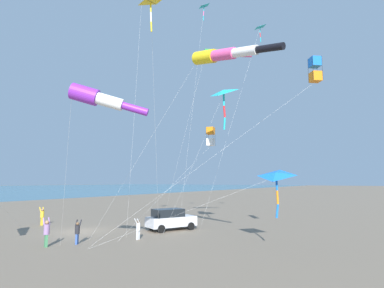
# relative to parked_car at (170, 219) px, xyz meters

# --- Properties ---
(ground_plane) EXTENTS (600.00, 600.00, 0.00)m
(ground_plane) POSITION_rel_parked_car_xyz_m (6.06, 4.80, -0.95)
(ground_plane) COLOR #756654
(parked_car) EXTENTS (3.48, 4.68, 1.85)m
(parked_car) POSITION_rel_parked_car_xyz_m (0.00, 0.00, 0.00)
(parked_car) COLOR silver
(parked_car) RESTS_ON ground_plane
(cooler_box) EXTENTS (0.62, 0.42, 0.42)m
(cooler_box) POSITION_rel_parked_car_xyz_m (2.88, -0.48, -0.74)
(cooler_box) COLOR black
(cooler_box) RESTS_ON ground_plane
(person_adult_flyer) EXTENTS (0.57, 0.46, 1.75)m
(person_adult_flyer) POSITION_rel_parked_car_xyz_m (12.27, 4.48, 0.00)
(person_adult_flyer) COLOR gold
(person_adult_flyer) RESTS_ON ground_plane
(person_child_green_jacket) EXTENTS (0.54, 0.58, 1.63)m
(person_child_green_jacket) POSITION_rel_parked_car_xyz_m (1.72, 8.35, -0.06)
(person_child_green_jacket) COLOR #335199
(person_child_green_jacket) RESTS_ON ground_plane
(person_child_grey_jacket) EXTENTS (0.65, 0.56, 1.88)m
(person_child_grey_jacket) POSITION_rel_parked_car_xyz_m (2.70, 10.01, 0.07)
(person_child_grey_jacket) COLOR #3D7F51
(person_child_grey_jacket) RESTS_ON ground_plane
(person_bystander_far) EXTENTS (0.35, 0.45, 1.55)m
(person_bystander_far) POSITION_rel_parked_car_xyz_m (-0.64, 4.84, -0.11)
(person_bystander_far) COLOR silver
(person_bystander_far) RESTS_ON ground_plane
(kite_delta_magenta_far_left) EXTENTS (5.85, 7.99, 14.69)m
(kite_delta_magenta_far_left) POSITION_rel_parked_car_xyz_m (-5.75, 9.78, 13.44)
(kite_delta_magenta_far_left) COLOR yellow
(kite_delta_magenta_far_left) RESTS_ON ground_plane
(kite_windsock_orange_high_right) EXTENTS (14.76, 2.37, 12.96)m
(kite_windsock_orange_high_right) POSITION_rel_parked_car_xyz_m (-8.34, 5.99, 11.10)
(kite_windsock_orange_high_right) COLOR yellow
(kite_windsock_orange_high_right) RESTS_ON ground_plane
(kite_windsock_striped_overhead) EXTENTS (8.58, 3.78, 9.42)m
(kite_windsock_striped_overhead) POSITION_rel_parked_car_xyz_m (-3.96, 11.73, 7.65)
(kite_windsock_striped_overhead) COLOR purple
(kite_windsock_striped_overhead) RESTS_ON ground_plane
(kite_delta_yellow_midlevel) EXTENTS (4.54, 6.30, 20.28)m
(kite_delta_yellow_midlevel) POSITION_rel_parked_car_xyz_m (-6.33, -6.59, 18.98)
(kite_delta_yellow_midlevel) COLOR #1EB7C6
(kite_delta_yellow_midlevel) RESTS_ON ground_plane
(kite_delta_red_high_left) EXTENTS (6.21, 2.07, 11.86)m
(kite_delta_red_high_left) POSITION_rel_parked_car_xyz_m (-5.79, 0.83, 10.35)
(kite_delta_red_high_left) COLOR #1EB7C6
(kite_delta_red_high_left) RESTS_ON ground_plane
(kite_delta_green_low_center) EXTENTS (11.20, 7.14, 5.13)m
(kite_delta_green_low_center) POSITION_rel_parked_car_xyz_m (-10.36, 2.53, 3.66)
(kite_delta_green_low_center) COLOR blue
(kite_delta_green_low_center) RESTS_ON ground_plane
(kite_delta_teal_far_right) EXTENTS (3.81, 1.09, 21.37)m
(kite_delta_teal_far_right) POSITION_rel_parked_car_xyz_m (-2.49, -1.77, 20.04)
(kite_delta_teal_far_right) COLOR #1EB7C6
(kite_delta_teal_far_right) RESTS_ON ground_plane
(kite_box_black_fish_shape) EXTENTS (2.91, 9.71, 9.43)m
(kite_box_black_fish_shape) POSITION_rel_parked_car_xyz_m (-2.36, -3.17, 7.58)
(kite_box_black_fish_shape) COLOR orange
(kite_box_black_fish_shape) RESTS_ON ground_plane
(kite_windsock_long_streamer_right) EXTENTS (9.56, 2.97, 15.87)m
(kite_windsock_long_streamer_right) POSITION_rel_parked_car_xyz_m (-4.71, -0.93, 14.48)
(kite_windsock_long_streamer_right) COLOR green
(kite_windsock_long_streamer_right) RESTS_ON ground_plane
(kite_box_white_trailing) EXTENTS (13.37, 7.75, 12.39)m
(kite_box_white_trailing) POSITION_rel_parked_car_xyz_m (-12.89, 1.57, 10.61)
(kite_box_white_trailing) COLOR blue
(kite_box_white_trailing) RESTS_ON ground_plane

